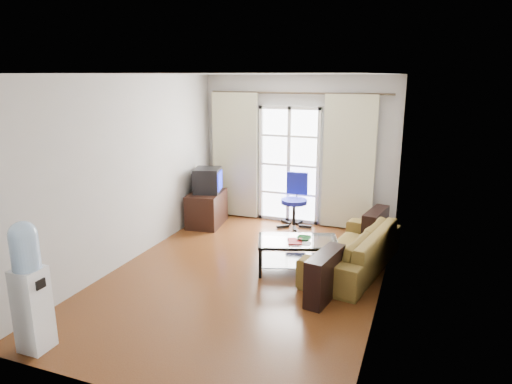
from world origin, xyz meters
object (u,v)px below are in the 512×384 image
coffee_table (298,251)px  crt_tv (207,180)px  sofa (353,248)px  water_cooler (29,284)px  task_chair (294,211)px  tv_stand (207,209)px

coffee_table → crt_tv: 2.58m
coffee_table → crt_tv: bearing=146.8°
sofa → water_cooler: bearing=-30.3°
crt_tv → task_chair: bearing=1.8°
task_chair → water_cooler: bearing=-109.1°
sofa → coffee_table: 0.80m
crt_tv → water_cooler: 4.18m
crt_tv → coffee_table: bearing=-48.0°
sofa → task_chair: 1.99m
sofa → water_cooler: 4.13m
tv_stand → water_cooler: (0.18, -4.15, 0.40)m
sofa → tv_stand: size_ratio=2.61×
sofa → crt_tv: size_ratio=3.74×
task_chair → tv_stand: bearing=-165.5°
sofa → crt_tv: crt_tv is taller
coffee_table → water_cooler: bearing=-124.7°
sofa → coffee_table: bearing=-55.1°
sofa → coffee_table: size_ratio=1.74×
sofa → coffee_table: sofa is taller
tv_stand → crt_tv: (0.00, 0.02, 0.53)m
coffee_table → water_cooler: size_ratio=0.92×
sofa → task_chair: task_chair is taller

